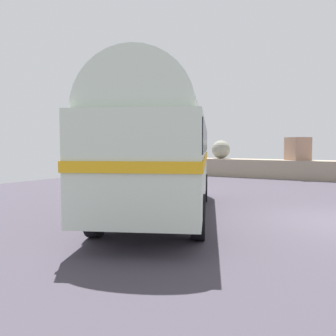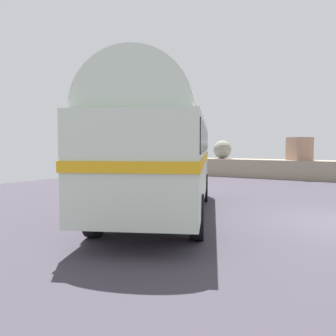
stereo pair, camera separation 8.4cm
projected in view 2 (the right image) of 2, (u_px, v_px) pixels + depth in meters
vintage_coach at (162, 143)px, 10.31m from camera, size 5.77×8.79×3.70m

